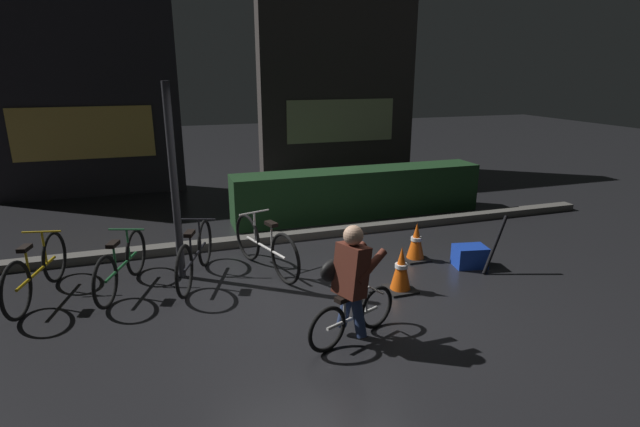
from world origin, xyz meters
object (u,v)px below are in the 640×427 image
Objects in this scene: street_post at (174,185)px; parked_bike_center_right at (265,246)px; blue_crate at (470,256)px; cyclist at (350,283)px; parked_bike_left_mid at (122,265)px; closed_umbrella at (495,245)px; traffic_cone_far at (416,242)px; traffic_cone_near at (401,270)px; parked_bike_leftmost at (37,271)px; parked_bike_center_left at (195,255)px.

street_post reaches higher than parked_bike_center_right.
blue_crate is 0.35× the size of cyclist.
street_post reaches higher than parked_bike_left_mid.
parked_bike_left_mid is 1.78× the size of closed_umbrella.
cyclist is (-2.34, -1.26, 0.48)m from blue_crate.
parked_bike_left_mid is 2.70× the size of traffic_cone_far.
traffic_cone_near is 1.40m from cyclist.
closed_umbrella is (2.99, -1.01, 0.03)m from parked_bike_center_right.
traffic_cone_near is at bearing -145.81° from parked_bike_center_right.
parked_bike_center_right is (1.85, 0.03, 0.03)m from parked_bike_left_mid.
street_post is 4.17m from blue_crate.
street_post reaches higher than cyclist.
cyclist reaches higher than parked_bike_center_right.
street_post is 4.57× the size of traffic_cone_far.
traffic_cone_near is (1.48, -1.16, -0.08)m from parked_bike_center_right.
blue_crate is at bearing 6.16° from cyclist.
cyclist is at bearing -140.28° from traffic_cone_near.
parked_bike_left_mid is at bearing -81.39° from parked_bike_leftmost.
street_post reaches higher than traffic_cone_near.
traffic_cone_near is (2.61, -1.30, -1.00)m from street_post.
parked_bike_leftmost is 3.85m from cyclist.
street_post is 0.96m from parked_bike_center_left.
parked_bike_center_right reaches higher than parked_bike_left_mid.
cyclist reaches higher than blue_crate.
parked_bike_left_mid is 0.92× the size of parked_bike_center_right.
parked_bike_center_right is 2.09m from cyclist.
parked_bike_center_left is 4.06m from closed_umbrella.
traffic_cone_far is 1.09m from closed_umbrella.
traffic_cone_far is (4.99, -0.32, -0.08)m from parked_bike_leftmost.
cyclist reaches higher than traffic_cone_near.
street_post is at bearing -58.03° from parked_bike_left_mid.
closed_umbrella is (0.21, -0.25, 0.24)m from blue_crate.
cyclist reaches higher than traffic_cone_far.
parked_bike_center_right is 3.75× the size of blue_crate.
traffic_cone_near is 1.33× the size of blue_crate.
parked_bike_center_left is at bearing 147.24° from closed_umbrella.
closed_umbrella is (4.84, -0.98, 0.06)m from parked_bike_left_mid.
traffic_cone_far is (4.03, -0.26, -0.06)m from parked_bike_left_mid.
parked_bike_center_right is at bearing -78.46° from parked_bike_leftmost.
parked_bike_leftmost is 2.95× the size of traffic_cone_far.
parked_bike_leftmost is 1.09× the size of parked_bike_left_mid.
traffic_cone_far is 2.48m from cyclist.
blue_crate is 0.52× the size of closed_umbrella.
closed_umbrella is at bearing -87.94° from parked_bike_leftmost.
parked_bike_leftmost is at bearing 176.31° from traffic_cone_far.
cyclist is at bearing -135.05° from traffic_cone_far.
blue_crate is 2.70m from cyclist.
street_post reaches higher than closed_umbrella.
blue_crate is at bearing -123.06° from parked_bike_center_right.
traffic_cone_far is at bearing -75.68° from parked_bike_center_left.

